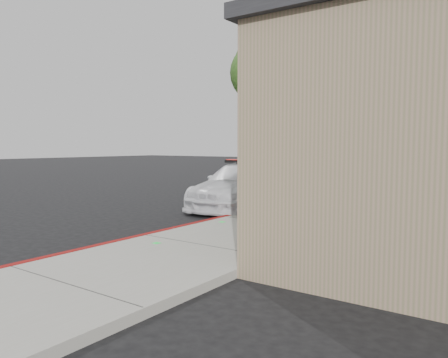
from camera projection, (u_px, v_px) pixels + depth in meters
ground at (142, 241)px, 9.48m from camera, size 120.00×120.00×0.00m
sidewalk at (272, 225)px, 10.98m from camera, size 3.20×60.00×0.15m
red_curb at (223, 219)px, 11.87m from camera, size 0.14×60.00×0.16m
police_car at (243, 185)px, 14.50m from camera, size 2.80×5.44×1.63m
fire_hydrant at (244, 200)px, 12.14m from camera, size 0.49×0.43×0.85m
street_tree_near at (288, 70)px, 11.94m from camera, size 3.24×2.97×5.43m
street_tree_mid at (303, 83)px, 14.06m from camera, size 2.81×2.83×5.28m
street_tree_far at (354, 84)px, 17.91m from camera, size 3.19×3.29×5.97m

